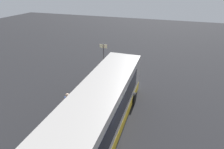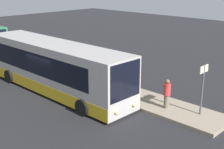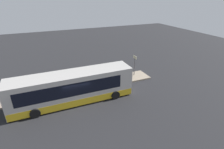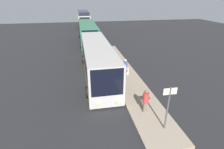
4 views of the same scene
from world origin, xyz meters
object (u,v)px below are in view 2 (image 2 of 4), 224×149
bus_lead (54,68)px  passenger_boarding (97,70)px  suitcase (96,76)px  sign_post (203,84)px  passenger_waiting (167,93)px

bus_lead → passenger_boarding: (1.24, 2.49, -0.46)m
suitcase → sign_post: bearing=0.6°
passenger_waiting → suitcase: bearing=-8.1°
bus_lead → suitcase: (0.78, 2.80, -1.04)m
suitcase → bus_lead: bearing=-105.6°
bus_lead → suitcase: 3.09m
suitcase → sign_post: sign_post is taller
passenger_waiting → bus_lead: bearing=14.9°
passenger_boarding → sign_post: (7.40, 0.39, 0.75)m
passenger_waiting → sign_post: (1.73, 0.56, 0.79)m
suitcase → sign_post: size_ratio=0.34×
passenger_boarding → sign_post: sign_post is taller
bus_lead → passenger_waiting: size_ratio=7.38×
suitcase → passenger_boarding: bearing=-33.9°
passenger_boarding → passenger_waiting: passenger_boarding is taller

